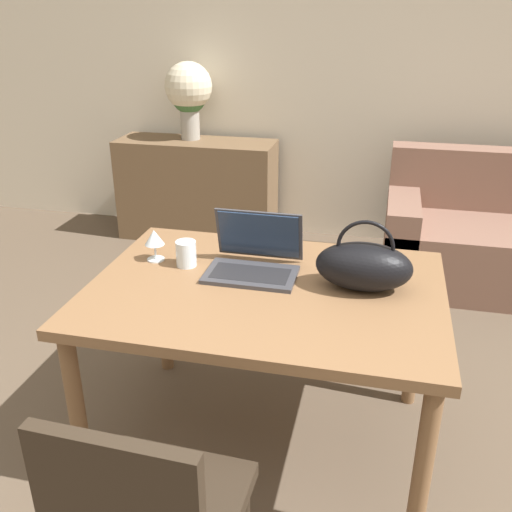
# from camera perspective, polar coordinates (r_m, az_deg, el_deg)

# --- Properties ---
(wall_back) EXTENTS (10.00, 0.06, 2.70)m
(wall_back) POSITION_cam_1_polar(r_m,az_deg,el_deg) (4.30, 9.76, 19.17)
(wall_back) COLOR beige
(wall_back) RESTS_ON ground_plane
(dining_table) EXTENTS (1.30, 0.94, 0.73)m
(dining_table) POSITION_cam_1_polar(r_m,az_deg,el_deg) (2.15, 0.95, -4.99)
(dining_table) COLOR brown
(dining_table) RESTS_ON ground_plane
(couch) EXTENTS (1.57, 0.81, 0.82)m
(couch) POSITION_cam_1_polar(r_m,az_deg,el_deg) (4.00, 24.04, 1.31)
(couch) COLOR #7F5B4C
(couch) RESTS_ON ground_plane
(sideboard) EXTENTS (1.18, 0.40, 0.76)m
(sideboard) POSITION_cam_1_polar(r_m,az_deg,el_deg) (4.41, -5.89, 6.60)
(sideboard) COLOR brown
(sideboard) RESTS_ON ground_plane
(laptop) EXTENTS (0.35, 0.28, 0.22)m
(laptop) POSITION_cam_1_polar(r_m,az_deg,el_deg) (2.22, -0.13, 0.06)
(laptop) COLOR #38383D
(laptop) RESTS_ON dining_table
(drinking_glass) EXTENTS (0.08, 0.08, 0.10)m
(drinking_glass) POSITION_cam_1_polar(r_m,az_deg,el_deg) (2.27, -7.00, 0.24)
(drinking_glass) COLOR silver
(drinking_glass) RESTS_ON dining_table
(wine_glass) EXTENTS (0.08, 0.08, 0.13)m
(wine_glass) POSITION_cam_1_polar(r_m,az_deg,el_deg) (2.33, -10.13, 1.69)
(wine_glass) COLOR silver
(wine_glass) RESTS_ON dining_table
(handbag) EXTENTS (0.35, 0.19, 0.27)m
(handbag) POSITION_cam_1_polar(r_m,az_deg,el_deg) (2.09, 10.73, -0.95)
(handbag) COLOR black
(handbag) RESTS_ON dining_table
(flower_vase) EXTENTS (0.34, 0.34, 0.55)m
(flower_vase) POSITION_cam_1_polar(r_m,az_deg,el_deg) (4.31, -6.75, 16.01)
(flower_vase) COLOR #9E998E
(flower_vase) RESTS_ON sideboard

